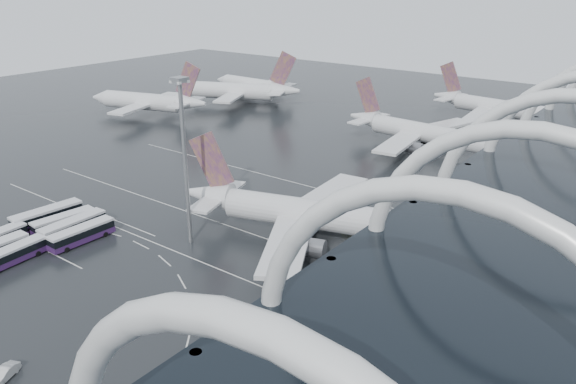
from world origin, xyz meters
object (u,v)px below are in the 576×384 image
Objects in this scene: jet_remote_mid at (240,91)px; bus_row_near_b at (63,221)px; bus_row_near_d at (82,234)px; airliner_gate_c at (499,108)px; airliner_main at (315,215)px; jet_remote_far at (255,85)px; van_curve_c at (4,374)px; jet_remote_west at (149,102)px; gse_cart_belly_d at (382,249)px; bus_row_near_c at (73,227)px; floodlight_mast at (184,143)px; bus_row_near_a at (47,216)px; gse_cart_belly_e at (349,204)px; airliner_gate_b at (424,133)px; gse_cart_belly_a at (349,229)px; bus_row_far_c at (12,255)px.

jet_remote_mid is 3.69× the size of bus_row_near_b.
jet_remote_mid is at bearing 28.35° from bus_row_near_d.
airliner_gate_c is 4.01× the size of bus_row_near_d.
jet_remote_far is (-94.86, 94.39, -0.12)m from airliner_main.
bus_row_near_b is at bearing 114.54° from van_curve_c.
gse_cart_belly_d is (114.57, -42.80, -4.62)m from jet_remote_west.
airliner_gate_c is 144.09m from bus_row_near_c.
jet_remote_west is 104.77m from floodlight_mast.
bus_row_near_b is 0.41× the size of floodlight_mast.
airliner_main is 12.15× the size of van_curve_c.
bus_row_near_b is at bearing -155.34° from floodlight_mast.
bus_row_near_a is (-44.28, -139.80, -2.68)m from airliner_gate_c.
bus_row_near_d is 6.26× the size of gse_cart_belly_e.
jet_remote_west is 10.04× the size of van_curve_c.
airliner_gate_b is 1.16× the size of jet_remote_west.
bus_row_near_d is (-25.22, -94.82, -2.88)m from airliner_gate_b.
gse_cart_belly_a is (92.23, -72.04, -4.72)m from jet_remote_mid.
floodlight_mast is 14.58× the size of gse_cart_belly_d.
gse_cart_belly_e is at bearing -39.57° from bus_row_near_a.
airliner_gate_c is 4.11× the size of bus_row_near_b.
jet_remote_far reaches higher than bus_row_near_d.
bus_row_far_c reaches higher than gse_cart_belly_e.
floodlight_mast reaches higher than airliner_gate_c.
floodlight_mast is at bearing -41.95° from bus_row_far_c.
airliner_gate_c is 94.64m from jet_remote_far.
jet_remote_west reaches higher than airliner_gate_b.
gse_cart_belly_e is at bearing -78.59° from airliner_gate_b.
airliner_gate_c is 144.67m from bus_row_near_b.
airliner_gate_b is 98.16m from bus_row_near_d.
airliner_main is 27.00× the size of gse_cart_belly_e.
bus_row_near_d is at bearing -95.80° from airliner_gate_c.
floodlight_mast reaches higher than bus_row_near_a.
bus_row_near_b is 0.98× the size of bus_row_near_d.
bus_row_far_c reaches higher than van_curve_c.
bus_row_near_a reaches higher than bus_row_near_c.
bus_row_near_b reaches higher than gse_cart_belly_e.
bus_row_near_a is at bearing -134.19° from gse_cart_belly_e.
jet_remote_west reaches higher than bus_row_near_d.
bus_row_near_c is 29.10m from floodlight_mast.
gse_cart_belly_e is at bearing -35.49° from bus_row_near_b.
bus_row_near_b is at bearing -144.24° from gse_cart_belly_a.
bus_row_near_d reaches higher than gse_cart_belly_d.
jet_remote_west is 1.48× the size of floodlight_mast.
jet_remote_west is at bearing -161.97° from airliner_gate_b.
jet_remote_mid is at bearing 19.16° from bus_row_far_c.
gse_cart_belly_e is (-0.93, -95.22, -4.02)m from airliner_gate_c.
bus_row_far_c is at bearing 169.76° from bus_row_near_d.
bus_row_near_b is at bearing -76.57° from bus_row_near_a.
bus_row_far_c is at bearing 110.96° from jet_remote_west.
jet_remote_mid is at bearing 142.01° from gse_cart_belly_a.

